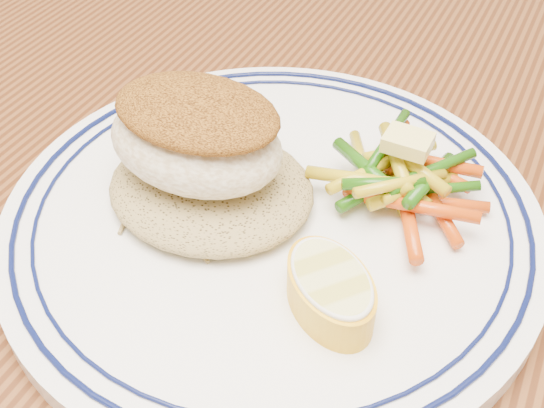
{
  "coord_description": "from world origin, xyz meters",
  "views": [
    {
      "loc": [
        0.12,
        -0.22,
        1.03
      ],
      "look_at": [
        0.0,
        0.03,
        0.77
      ],
      "focal_mm": 45.0,
      "sensor_mm": 36.0,
      "label": 1
    }
  ],
  "objects": [
    {
      "name": "butter_pat",
      "position": [
        0.06,
        0.08,
        0.8
      ],
      "size": [
        0.03,
        0.02,
        0.01
      ],
      "primitive_type": "cube",
      "rotation": [
        0.0,
        0.0,
        -0.01
      ],
      "color": "#FAEB7A",
      "rests_on": "vegetable_pile"
    },
    {
      "name": "dining_table",
      "position": [
        0.0,
        0.0,
        0.65
      ],
      "size": [
        1.5,
        0.9,
        0.75
      ],
      "color": "#45210D",
      "rests_on": "ground"
    },
    {
      "name": "plate",
      "position": [
        0.0,
        0.03,
        0.76
      ],
      "size": [
        0.3,
        0.3,
        0.02
      ],
      "color": "white",
      "rests_on": "dining_table"
    },
    {
      "name": "rice_pilaf",
      "position": [
        -0.03,
        0.02,
        0.78
      ],
      "size": [
        0.12,
        0.1,
        0.02
      ],
      "primitive_type": "ellipsoid",
      "color": "olive",
      "rests_on": "plate"
    },
    {
      "name": "fish_fillet",
      "position": [
        -0.04,
        0.02,
        0.81
      ],
      "size": [
        0.1,
        0.08,
        0.05
      ],
      "color": "#F1E7C7",
      "rests_on": "rice_pilaf"
    },
    {
      "name": "lemon_wedge",
      "position": [
        0.06,
        -0.02,
        0.78
      ],
      "size": [
        0.08,
        0.08,
        0.02
      ],
      "color": "yellow",
      "rests_on": "plate"
    },
    {
      "name": "vegetable_pile",
      "position": [
        0.06,
        0.07,
        0.78
      ],
      "size": [
        0.1,
        0.11,
        0.03
      ],
      "color": "gold",
      "rests_on": "plate"
    }
  ]
}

